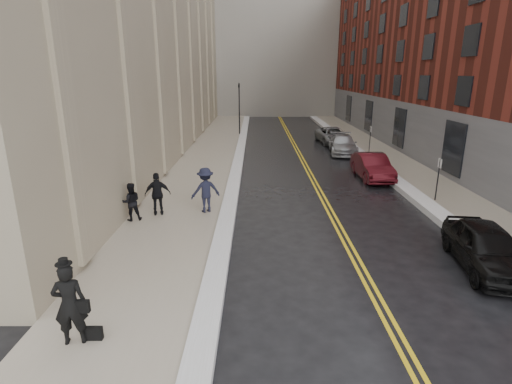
{
  "coord_description": "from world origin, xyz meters",
  "views": [
    {
      "loc": [
        -0.95,
        -10.73,
        6.17
      ],
      "look_at": [
        -0.94,
        4.53,
        1.6
      ],
      "focal_mm": 28.0,
      "sensor_mm": 36.0,
      "label": 1
    }
  ],
  "objects_px": {
    "car_black": "(486,247)",
    "car_maroon": "(372,166)",
    "pedestrian_c": "(158,194)",
    "pedestrian_a": "(131,202)",
    "pedestrian_b": "(206,190)",
    "pedestrian_main": "(70,304)",
    "car_silver_far": "(333,136)",
    "car_silver_near": "(343,144)"
  },
  "relations": [
    {
      "from": "pedestrian_main",
      "to": "pedestrian_c",
      "type": "relative_size",
      "value": 1.06
    },
    {
      "from": "car_maroon",
      "to": "car_silver_near",
      "type": "relative_size",
      "value": 0.92
    },
    {
      "from": "car_black",
      "to": "car_maroon",
      "type": "relative_size",
      "value": 0.96
    },
    {
      "from": "car_black",
      "to": "pedestrian_b",
      "type": "distance_m",
      "value": 11.02
    },
    {
      "from": "car_black",
      "to": "pedestrian_c",
      "type": "xyz_separation_m",
      "value": [
        -11.75,
        4.78,
        0.35
      ]
    },
    {
      "from": "car_silver_far",
      "to": "pedestrian_a",
      "type": "height_order",
      "value": "pedestrian_a"
    },
    {
      "from": "car_black",
      "to": "pedestrian_main",
      "type": "height_order",
      "value": "pedestrian_main"
    },
    {
      "from": "pedestrian_a",
      "to": "pedestrian_c",
      "type": "xyz_separation_m",
      "value": [
        0.97,
        0.7,
        0.13
      ]
    },
    {
      "from": "car_black",
      "to": "pedestrian_c",
      "type": "height_order",
      "value": "pedestrian_c"
    },
    {
      "from": "car_maroon",
      "to": "pedestrian_c",
      "type": "distance_m",
      "value": 13.2
    },
    {
      "from": "pedestrian_main",
      "to": "car_silver_far",
      "type": "bearing_deg",
      "value": -123.59
    },
    {
      "from": "car_maroon",
      "to": "car_silver_far",
      "type": "xyz_separation_m",
      "value": [
        -0.02,
        12.62,
        -0.04
      ]
    },
    {
      "from": "car_maroon",
      "to": "car_black",
      "type": "bearing_deg",
      "value": -88.76
    },
    {
      "from": "pedestrian_b",
      "to": "pedestrian_a",
      "type": "bearing_deg",
      "value": -2.71
    },
    {
      "from": "pedestrian_main",
      "to": "pedestrian_c",
      "type": "distance_m",
      "value": 8.73
    },
    {
      "from": "car_silver_near",
      "to": "pedestrian_c",
      "type": "bearing_deg",
      "value": -120.96
    },
    {
      "from": "car_black",
      "to": "pedestrian_a",
      "type": "xyz_separation_m",
      "value": [
        -12.72,
        4.08,
        0.22
      ]
    },
    {
      "from": "car_black",
      "to": "car_silver_far",
      "type": "xyz_separation_m",
      "value": [
        -0.47,
        24.2,
        -0.03
      ]
    },
    {
      "from": "car_black",
      "to": "car_silver_near",
      "type": "bearing_deg",
      "value": 99.28
    },
    {
      "from": "pedestrian_a",
      "to": "pedestrian_b",
      "type": "bearing_deg",
      "value": 178.93
    },
    {
      "from": "car_black",
      "to": "car_silver_near",
      "type": "relative_size",
      "value": 0.88
    },
    {
      "from": "pedestrian_main",
      "to": "pedestrian_a",
      "type": "height_order",
      "value": "pedestrian_main"
    },
    {
      "from": "pedestrian_main",
      "to": "pedestrian_c",
      "type": "height_order",
      "value": "pedestrian_main"
    },
    {
      "from": "car_silver_far",
      "to": "pedestrian_b",
      "type": "distance_m",
      "value": 21.15
    },
    {
      "from": "car_silver_near",
      "to": "pedestrian_c",
      "type": "xyz_separation_m",
      "value": [
        -11.19,
        -14.69,
        0.38
      ]
    },
    {
      "from": "car_black",
      "to": "car_silver_far",
      "type": "height_order",
      "value": "car_black"
    },
    {
      "from": "car_maroon",
      "to": "pedestrian_c",
      "type": "relative_size",
      "value": 2.41
    },
    {
      "from": "car_silver_near",
      "to": "pedestrian_c",
      "type": "relative_size",
      "value": 2.61
    },
    {
      "from": "pedestrian_a",
      "to": "pedestrian_c",
      "type": "bearing_deg",
      "value": -165.46
    },
    {
      "from": "car_maroon",
      "to": "pedestrian_b",
      "type": "distance_m",
      "value": 11.27
    },
    {
      "from": "car_black",
      "to": "pedestrian_main",
      "type": "bearing_deg",
      "value": -153.71
    },
    {
      "from": "pedestrian_main",
      "to": "pedestrian_a",
      "type": "relative_size",
      "value": 1.23
    },
    {
      "from": "car_silver_near",
      "to": "pedestrian_main",
      "type": "bearing_deg",
      "value": -109.07
    },
    {
      "from": "car_silver_near",
      "to": "pedestrian_a",
      "type": "relative_size",
      "value": 3.03
    },
    {
      "from": "car_maroon",
      "to": "pedestrian_c",
      "type": "xyz_separation_m",
      "value": [
        -11.3,
        -6.81,
        0.35
      ]
    },
    {
      "from": "pedestrian_main",
      "to": "pedestrian_b",
      "type": "xyz_separation_m",
      "value": [
        1.97,
        9.13,
        0.01
      ]
    },
    {
      "from": "car_black",
      "to": "pedestrian_a",
      "type": "height_order",
      "value": "pedestrian_a"
    },
    {
      "from": "car_silver_near",
      "to": "pedestrian_main",
      "type": "height_order",
      "value": "pedestrian_main"
    },
    {
      "from": "pedestrian_b",
      "to": "pedestrian_c",
      "type": "bearing_deg",
      "value": -11.58
    },
    {
      "from": "car_maroon",
      "to": "pedestrian_a",
      "type": "xyz_separation_m",
      "value": [
        -12.27,
        -7.5,
        0.22
      ]
    },
    {
      "from": "car_silver_far",
      "to": "pedestrian_a",
      "type": "relative_size",
      "value": 3.14
    },
    {
      "from": "pedestrian_c",
      "to": "pedestrian_a",
      "type": "bearing_deg",
      "value": 23.31
    }
  ]
}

